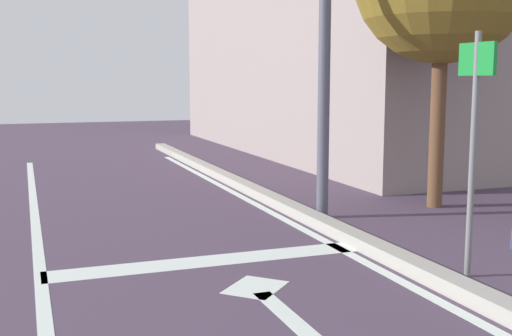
{
  "coord_description": "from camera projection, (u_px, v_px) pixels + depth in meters",
  "views": [
    {
      "loc": [
        -0.39,
        0.9,
        1.85
      ],
      "look_at": [
        1.5,
        6.03,
        1.09
      ],
      "focal_mm": 44.37,
      "sensor_mm": 36.0,
      "label": 1
    }
  ],
  "objects": [
    {
      "name": "lane_arrow_head",
      "position": [
        255.0,
        287.0,
        5.7
      ],
      "size": [
        0.71,
        0.71,
        0.01
      ],
      "primitive_type": "cube",
      "rotation": [
        0.0,
        0.0,
        0.79
      ],
      "color": "silver",
      "rests_on": "ground"
    },
    {
      "name": "lane_line_center",
      "position": [
        44.0,
        315.0,
        5.03
      ],
      "size": [
        0.12,
        20.0,
        0.01
      ],
      "primitive_type": "cube",
      "color": "silver",
      "rests_on": "ground"
    },
    {
      "name": "street_sign_post",
      "position": [
        474.0,
        119.0,
        5.82
      ],
      "size": [
        0.07,
        0.44,
        2.3
      ],
      "color": "slate",
      "rests_on": "ground"
    },
    {
      "name": "lane_arrow_stem",
      "position": [
        293.0,
        320.0,
        4.91
      ],
      "size": [
        0.16,
        1.4,
        0.01
      ],
      "primitive_type": "cube",
      "color": "silver",
      "rests_on": "ground"
    },
    {
      "name": "curb_strip",
      "position": [
        409.0,
        264.0,
        6.18
      ],
      "size": [
        0.24,
        24.0,
        0.14
      ],
      "primitive_type": "cube",
      "color": "#A8A49A",
      "rests_on": "ground"
    },
    {
      "name": "building_block",
      "position": [
        448.0,
        42.0,
        17.58
      ],
      "size": [
        11.64,
        12.48,
        5.84
      ],
      "primitive_type": "cube",
      "color": "gray",
      "rests_on": "ground"
    },
    {
      "name": "stop_bar",
      "position": [
        209.0,
        261.0,
        6.53
      ],
      "size": [
        3.3,
        0.4,
        0.01
      ],
      "primitive_type": "cube",
      "color": "silver",
      "rests_on": "ground"
    },
    {
      "name": "lane_line_curbside",
      "position": [
        387.0,
        274.0,
        6.1
      ],
      "size": [
        0.12,
        20.0,
        0.01
      ],
      "primitive_type": "cube",
      "color": "silver",
      "rests_on": "ground"
    }
  ]
}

